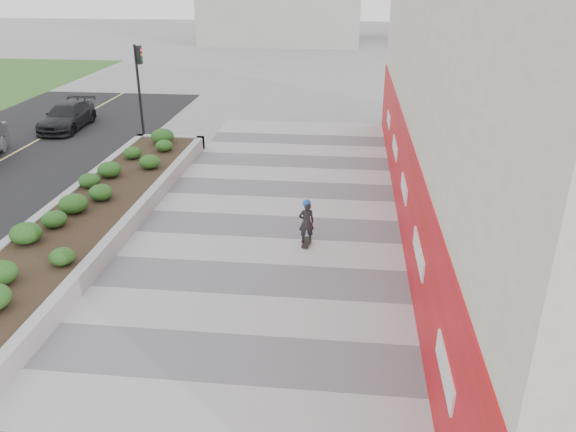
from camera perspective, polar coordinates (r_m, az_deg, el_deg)
name	(u,v)px	position (r m, az deg, el deg)	size (l,w,h in m)	color
ground	(207,422)	(10.63, -8.24, -20.04)	(160.00, 160.00, 0.00)	gray
walkway	(239,324)	(12.88, -5.02, -10.84)	(8.00, 36.00, 0.01)	#A8A8AD
building	(519,98)	(17.33, 22.37, 11.04)	(6.04, 24.08, 8.00)	beige
planter	(81,222)	(17.71, -20.30, -0.60)	(3.00, 18.00, 0.90)	#9E9EA0
traffic_signal_near	(139,77)	(26.98, -14.87, 13.46)	(0.33, 0.28, 4.20)	black
manhole_cover	(261,325)	(12.80, -2.78, -11.01)	(0.44, 0.44, 0.01)	#595654
skateboarder	(306,222)	(15.94, 1.88, -0.59)	(0.52, 0.73, 1.40)	beige
car_dark	(67,116)	(30.04, -21.53, 9.41)	(1.71, 4.20, 1.22)	black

